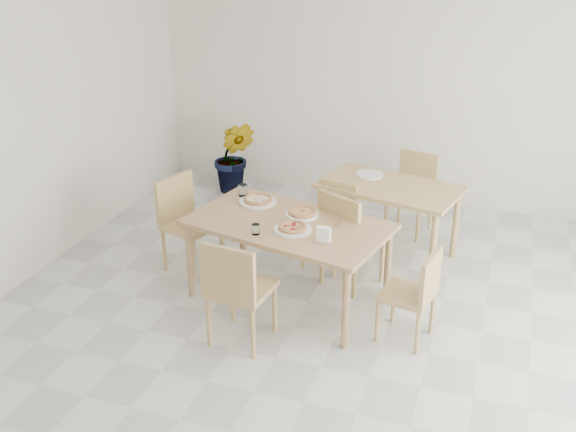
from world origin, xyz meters
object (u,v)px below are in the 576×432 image
(chair_back_n, at_px, (413,187))
(napkin_holder, at_px, (324,235))
(chair_west, at_px, (185,217))
(second_table, at_px, (389,195))
(potted_plant, at_px, (234,157))
(main_table, at_px, (288,230))
(plate_empty, at_px, (370,175))
(plate_margherita, at_px, (302,214))
(pizza_mushroom, at_px, (258,199))
(chair_south, at_px, (236,286))
(plate_pepperoni, at_px, (293,229))
(chair_back_s, at_px, (347,233))
(tumbler_a, at_px, (243,190))
(pizza_margherita, at_px, (302,212))
(plate_mushroom, at_px, (258,202))
(chair_north, at_px, (332,218))
(chair_east, at_px, (416,290))
(tumbler_b, at_px, (256,229))
(pizza_pepperoni, at_px, (293,227))

(chair_back_n, bearing_deg, napkin_holder, -87.78)
(chair_back_n, bearing_deg, chair_west, -127.86)
(second_table, relative_size, potted_plant, 1.61)
(main_table, distance_m, plate_empty, 1.40)
(main_table, distance_m, plate_margherita, 0.21)
(pizza_mushroom, height_order, napkin_holder, napkin_holder)
(chair_south, distance_m, plate_empty, 2.21)
(plate_margherita, xyz_separation_m, plate_empty, (0.34, 1.15, 0.00))
(pizza_mushroom, bearing_deg, plate_pepperoni, -43.51)
(chair_back_s, relative_size, potted_plant, 1.03)
(napkin_holder, bearing_deg, main_table, 145.18)
(chair_back_s, bearing_deg, chair_south, 90.36)
(tumbler_a, bearing_deg, main_table, -36.13)
(pizza_margherita, bearing_deg, chair_back_s, 30.20)
(chair_back_s, height_order, chair_back_n, chair_back_s)
(plate_mushroom, height_order, tumbler_a, tumbler_a)
(chair_north, xyz_separation_m, chair_west, (-1.30, -0.54, 0.06))
(chair_south, bearing_deg, chair_back_n, -104.40)
(main_table, relative_size, plate_pepperoni, 5.84)
(napkin_holder, bearing_deg, potted_plant, 126.41)
(chair_west, bearing_deg, chair_east, -84.26)
(plate_pepperoni, bearing_deg, tumbler_a, 139.89)
(plate_pepperoni, distance_m, tumbler_b, 0.31)
(plate_margherita, distance_m, pizza_margherita, 0.02)
(chair_west, distance_m, napkin_holder, 1.63)
(tumbler_a, bearing_deg, chair_north, 26.07)
(pizza_margherita, height_order, second_table, pizza_margherita)
(second_table, bearing_deg, tumbler_b, -106.97)
(plate_empty, relative_size, potted_plant, 0.30)
(pizza_pepperoni, height_order, tumbler_a, tumbler_a)
(chair_east, bearing_deg, main_table, -91.76)
(pizza_pepperoni, bearing_deg, pizza_mushroom, 136.49)
(chair_back_s, bearing_deg, chair_north, -32.90)
(pizza_margherita, height_order, chair_back_n, chair_back_n)
(pizza_pepperoni, bearing_deg, napkin_holder, -23.50)
(main_table, relative_size, chair_east, 2.32)
(chair_south, height_order, plate_pepperoni, chair_south)
(chair_east, xyz_separation_m, pizza_margherita, (-1.09, 0.46, 0.32))
(potted_plant, bearing_deg, chair_back_s, -44.34)
(chair_west, xyz_separation_m, chair_back_n, (1.91, 1.55, -0.03))
(second_table, bearing_deg, plate_mushroom, -129.34)
(tumbler_a, distance_m, tumbler_b, 0.84)
(main_table, distance_m, pizza_margherita, 0.22)
(tumbler_b, bearing_deg, plate_mushroom, 109.63)
(pizza_mushroom, height_order, chair_back_n, chair_back_n)
(chair_south, bearing_deg, tumbler_a, -64.87)
(chair_back_n, bearing_deg, pizza_margherita, -100.78)
(pizza_pepperoni, bearing_deg, chair_east, -7.62)
(chair_west, height_order, plate_pepperoni, chair_west)
(plate_empty, bearing_deg, tumbler_b, -109.77)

